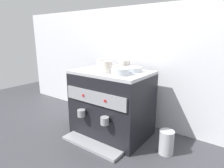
{
  "coord_description": "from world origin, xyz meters",
  "views": [
    {
      "loc": [
        0.82,
        -1.12,
        0.75
      ],
      "look_at": [
        0.0,
        0.0,
        0.4
      ],
      "focal_mm": 30.93,
      "sensor_mm": 36.0,
      "label": 1
    }
  ],
  "objects_px": {
    "ceramic_bowl_0": "(133,69)",
    "ceramic_cup_0": "(107,67)",
    "ceramic_cup_2": "(102,63)",
    "ceramic_bowl_2": "(111,68)",
    "ceramic_bowl_1": "(120,72)",
    "milk_pitcher": "(166,142)",
    "ceramic_cup_1": "(124,64)",
    "espresso_machine": "(112,103)",
    "coffee_grinder": "(78,99)"
  },
  "relations": [
    {
      "from": "ceramic_bowl_1",
      "to": "espresso_machine",
      "type": "bearing_deg",
      "value": 149.06
    },
    {
      "from": "ceramic_bowl_1",
      "to": "ceramic_bowl_2",
      "type": "xyz_separation_m",
      "value": [
        -0.15,
        0.1,
        -0.0
      ]
    },
    {
      "from": "ceramic_bowl_1",
      "to": "milk_pitcher",
      "type": "bearing_deg",
      "value": 11.99
    },
    {
      "from": "ceramic_cup_1",
      "to": "ceramic_bowl_0",
      "type": "relative_size",
      "value": 0.92
    },
    {
      "from": "ceramic_cup_2",
      "to": "coffee_grinder",
      "type": "xyz_separation_m",
      "value": [
        -0.24,
        -0.06,
        -0.34
      ]
    },
    {
      "from": "ceramic_bowl_0",
      "to": "coffee_grinder",
      "type": "xyz_separation_m",
      "value": [
        -0.56,
        -0.02,
        -0.33
      ]
    },
    {
      "from": "ceramic_cup_2",
      "to": "ceramic_bowl_0",
      "type": "relative_size",
      "value": 0.84
    },
    {
      "from": "ceramic_bowl_0",
      "to": "ceramic_cup_0",
      "type": "bearing_deg",
      "value": -128.07
    },
    {
      "from": "ceramic_cup_1",
      "to": "coffee_grinder",
      "type": "distance_m",
      "value": 0.57
    },
    {
      "from": "ceramic_cup_1",
      "to": "ceramic_cup_0",
      "type": "bearing_deg",
      "value": -90.57
    },
    {
      "from": "espresso_machine",
      "to": "milk_pitcher",
      "type": "bearing_deg",
      "value": -1.13
    },
    {
      "from": "ceramic_cup_2",
      "to": "coffee_grinder",
      "type": "distance_m",
      "value": 0.42
    },
    {
      "from": "espresso_machine",
      "to": "ceramic_cup_1",
      "type": "distance_m",
      "value": 0.31
    },
    {
      "from": "ceramic_bowl_2",
      "to": "ceramic_cup_1",
      "type": "bearing_deg",
      "value": 67.35
    },
    {
      "from": "ceramic_bowl_0",
      "to": "coffee_grinder",
      "type": "relative_size",
      "value": 0.32
    },
    {
      "from": "ceramic_cup_1",
      "to": "ceramic_cup_2",
      "type": "bearing_deg",
      "value": -173.8
    },
    {
      "from": "milk_pitcher",
      "to": "ceramic_cup_2",
      "type": "bearing_deg",
      "value": 169.39
    },
    {
      "from": "espresso_machine",
      "to": "ceramic_bowl_2",
      "type": "xyz_separation_m",
      "value": [
        -0.02,
        0.02,
        0.27
      ]
    },
    {
      "from": "ceramic_bowl_0",
      "to": "espresso_machine",
      "type": "bearing_deg",
      "value": -152.78
    },
    {
      "from": "ceramic_cup_2",
      "to": "ceramic_cup_1",
      "type": "bearing_deg",
      "value": 6.2
    },
    {
      "from": "espresso_machine",
      "to": "ceramic_bowl_1",
      "type": "relative_size",
      "value": 4.6
    },
    {
      "from": "ceramic_bowl_0",
      "to": "ceramic_bowl_2",
      "type": "bearing_deg",
      "value": -163.22
    },
    {
      "from": "ceramic_bowl_1",
      "to": "coffee_grinder",
      "type": "distance_m",
      "value": 0.65
    },
    {
      "from": "ceramic_cup_1",
      "to": "espresso_machine",
      "type": "bearing_deg",
      "value": -99.93
    },
    {
      "from": "espresso_machine",
      "to": "ceramic_cup_2",
      "type": "distance_m",
      "value": 0.35
    },
    {
      "from": "ceramic_cup_1",
      "to": "ceramic_bowl_2",
      "type": "bearing_deg",
      "value": -112.65
    },
    {
      "from": "ceramic_cup_2",
      "to": "ceramic_bowl_2",
      "type": "height_order",
      "value": "ceramic_cup_2"
    },
    {
      "from": "ceramic_cup_0",
      "to": "ceramic_cup_2",
      "type": "xyz_separation_m",
      "value": [
        -0.2,
        0.19,
        -0.01
      ]
    },
    {
      "from": "ceramic_bowl_2",
      "to": "milk_pitcher",
      "type": "relative_size",
      "value": 0.79
    },
    {
      "from": "ceramic_cup_0",
      "to": "ceramic_bowl_0",
      "type": "bearing_deg",
      "value": 51.93
    },
    {
      "from": "ceramic_cup_1",
      "to": "coffee_grinder",
      "type": "xyz_separation_m",
      "value": [
        -0.44,
        -0.08,
        -0.34
      ]
    },
    {
      "from": "coffee_grinder",
      "to": "ceramic_bowl_0",
      "type": "bearing_deg",
      "value": 2.26
    },
    {
      "from": "ceramic_bowl_0",
      "to": "milk_pitcher",
      "type": "relative_size",
      "value": 0.81
    },
    {
      "from": "ceramic_cup_2",
      "to": "ceramic_bowl_1",
      "type": "height_order",
      "value": "ceramic_cup_2"
    },
    {
      "from": "milk_pitcher",
      "to": "ceramic_cup_1",
      "type": "bearing_deg",
      "value": 161.72
    },
    {
      "from": "espresso_machine",
      "to": "milk_pitcher",
      "type": "distance_m",
      "value": 0.48
    },
    {
      "from": "ceramic_bowl_1",
      "to": "milk_pitcher",
      "type": "relative_size",
      "value": 0.76
    },
    {
      "from": "milk_pitcher",
      "to": "ceramic_bowl_0",
      "type": "bearing_deg",
      "value": 165.61
    },
    {
      "from": "ceramic_bowl_2",
      "to": "espresso_machine",
      "type": "bearing_deg",
      "value": -45.09
    },
    {
      "from": "ceramic_bowl_1",
      "to": "coffee_grinder",
      "type": "xyz_separation_m",
      "value": [
        -0.55,
        0.13,
        -0.33
      ]
    },
    {
      "from": "espresso_machine",
      "to": "ceramic_cup_0",
      "type": "xyz_separation_m",
      "value": [
        0.02,
        -0.08,
        0.29
      ]
    },
    {
      "from": "ceramic_cup_0",
      "to": "ceramic_bowl_1",
      "type": "height_order",
      "value": "ceramic_cup_0"
    },
    {
      "from": "coffee_grinder",
      "to": "ceramic_bowl_1",
      "type": "bearing_deg",
      "value": -12.88
    },
    {
      "from": "ceramic_cup_2",
      "to": "ceramic_bowl_1",
      "type": "distance_m",
      "value": 0.36
    },
    {
      "from": "ceramic_cup_0",
      "to": "ceramic_bowl_0",
      "type": "xyz_separation_m",
      "value": [
        0.12,
        0.15,
        -0.03
      ]
    },
    {
      "from": "ceramic_cup_2",
      "to": "milk_pitcher",
      "type": "relative_size",
      "value": 0.68
    },
    {
      "from": "espresso_machine",
      "to": "ceramic_cup_1",
      "type": "height_order",
      "value": "ceramic_cup_1"
    },
    {
      "from": "ceramic_cup_1",
      "to": "ceramic_cup_2",
      "type": "relative_size",
      "value": 1.09
    },
    {
      "from": "ceramic_bowl_2",
      "to": "ceramic_bowl_1",
      "type": "bearing_deg",
      "value": -33.42
    },
    {
      "from": "ceramic_cup_0",
      "to": "ceramic_bowl_0",
      "type": "relative_size",
      "value": 0.82
    }
  ]
}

